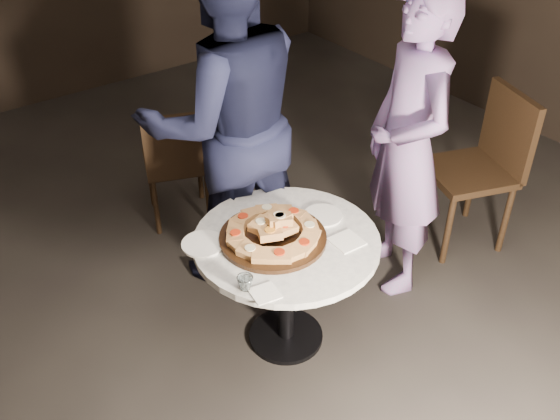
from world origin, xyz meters
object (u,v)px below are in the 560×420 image
chair_far (177,159)px  chair_right (485,159)px  diner_teal (407,147)px  water_glass (245,283)px  table (286,259)px  diner_navy (226,121)px  serving_board (273,238)px  focaccia_pile (274,230)px

chair_far → chair_right: chair_right is taller
chair_far → diner_teal: (0.72, -1.15, 0.37)m
chair_far → chair_right: 1.81m
diner_teal → chair_far: bearing=-128.0°
water_glass → chair_far: bearing=73.2°
table → diner_navy: bearing=80.9°
chair_right → serving_board: bearing=-71.1°
serving_board → focaccia_pile: size_ratio=1.12×
diner_navy → diner_teal: (0.69, -0.60, -0.11)m
table → chair_right: (1.44, 0.01, 0.02)m
focaccia_pile → diner_navy: (0.15, 0.61, 0.24)m
serving_board → chair_right: 1.50m
chair_far → table: bearing=107.7°
chair_far → diner_navy: diner_navy is taller
focaccia_pile → diner_teal: 0.85m
serving_board → chair_far: bearing=83.7°
water_glass → diner_teal: 1.16m
table → focaccia_pile: bearing=146.9°
serving_board → diner_teal: bearing=0.8°
table → diner_teal: size_ratio=0.53×
table → chair_right: chair_right is taller
chair_right → chair_far: bearing=-111.1°
table → chair_far: size_ratio=1.08×
focaccia_pile → water_glass: bearing=-145.5°
focaccia_pile → chair_right: chair_right is taller
diner_navy → diner_teal: diner_navy is taller
focaccia_pile → water_glass: (-0.29, -0.20, -0.02)m
table → diner_navy: (0.10, 0.65, 0.41)m
chair_far → diner_navy: 0.72m
focaccia_pile → diner_navy: size_ratio=0.23×
table → serving_board: bearing=149.7°
serving_board → diner_navy: size_ratio=0.26×
table → serving_board: 0.14m
table → chair_far: bearing=86.5°
focaccia_pile → water_glass: 0.35m
table → diner_teal: bearing=3.1°
serving_board → chair_right: bearing=-0.8°
chair_right → focaccia_pile: bearing=-71.1°
water_glass → focaccia_pile: bearing=34.5°
table → focaccia_pile: 0.18m
table → water_glass: size_ratio=12.72×
diner_navy → chair_far: bearing=-72.9°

